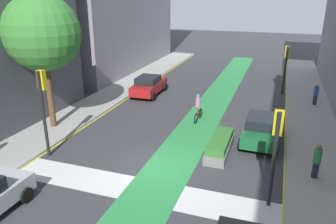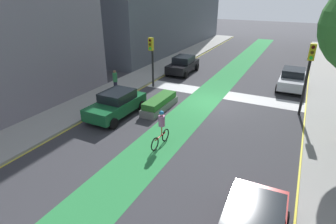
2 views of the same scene
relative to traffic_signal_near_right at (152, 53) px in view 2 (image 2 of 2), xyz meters
name	(u,v)px [view 2 (image 2 of 2)]	position (x,y,z in m)	size (l,w,h in m)	color
ground_plane	(211,103)	(-5.38, 1.18, -2.77)	(120.00, 120.00, 0.00)	#38383D
bike_lane_paint	(202,101)	(-4.69, 1.18, -2.76)	(2.40, 60.00, 0.01)	#2D8C47
crosswalk_band	(219,94)	(-5.38, -0.82, -2.76)	(12.00, 1.80, 0.01)	silver
sidewalk_left	(334,123)	(-12.88, 1.18, -2.69)	(3.00, 60.00, 0.15)	#9E9E99
curb_stripe_left	(305,119)	(-11.38, 1.18, -2.76)	(0.16, 60.00, 0.01)	yellow
sidewalk_right	(123,86)	(2.12, 1.18, -2.69)	(3.00, 60.00, 0.15)	#9E9E99
curb_stripe_right	(138,90)	(0.62, 1.18, -2.76)	(0.16, 60.00, 0.01)	yellow
traffic_signal_near_right	(152,53)	(0.00, 0.00, 0.00)	(0.35, 0.52, 3.93)	black
traffic_signal_near_left	(309,67)	(-10.99, 0.64, 0.35)	(0.35, 0.52, 4.45)	black
car_black_right_near	(183,65)	(-0.56, -4.87, -1.97)	(2.10, 4.24, 1.57)	black
car_green_right_far	(116,104)	(-0.78, 5.86, -1.97)	(2.08, 4.23, 1.57)	#196033
car_silver_left_near	(292,79)	(-10.12, -4.63, -1.97)	(2.02, 4.20, 1.57)	#B2B7BF
cyclist_in_lane	(161,128)	(-4.89, 7.75, -1.80)	(0.32, 1.73, 1.86)	black
pedestrian_sidewalk_right_a	(115,80)	(1.83, 2.45, -1.79)	(0.34, 0.34, 1.63)	#262638
median_planter	(160,104)	(-2.69, 3.79, -2.36)	(1.04, 3.44, 0.85)	slate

